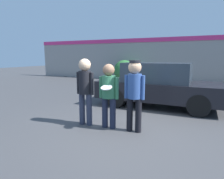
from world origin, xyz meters
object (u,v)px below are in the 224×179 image
Objects in this scene: person_right at (134,89)px; shrub at (124,71)px; person_left at (85,86)px; person_middle_with_frisbee at (109,91)px; parked_car_near at (158,85)px.

person_right reaches higher than shrub.
person_left reaches higher than person_right.
person_right is 10.21m from shrub.
person_right is (1.32, 0.07, -0.01)m from person_left.
person_middle_with_frisbee reaches higher than shrub.
parked_car_near reaches higher than shrub.
person_right is at bearing 2.38° from person_middle_with_frisbee.
person_middle_with_frisbee is at bearing -103.31° from parked_car_near.
shrub is at bearing 109.26° from person_middle_with_frisbee.
person_left is 1.32m from person_right.
parked_car_near is (0.65, 2.77, -0.18)m from person_middle_with_frisbee.
person_left is at bearing -115.12° from parked_car_near.
person_middle_with_frisbee is 2.85m from parked_car_near.
person_right is at bearing -67.19° from shrub.
person_right is (0.66, 0.03, 0.07)m from person_middle_with_frisbee.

